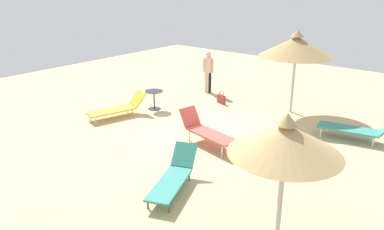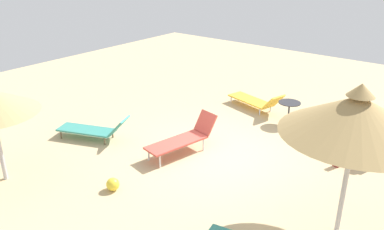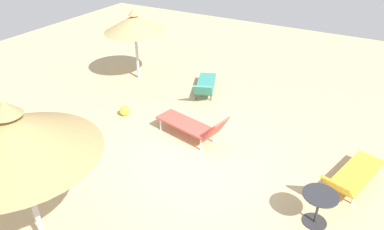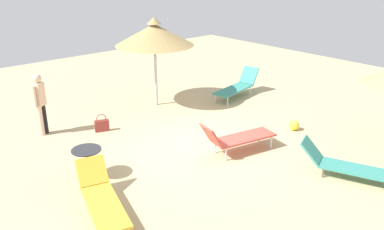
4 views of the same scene
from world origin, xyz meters
TOP-DOWN VIEW (x-y plane):
  - ground at (0.00, 0.00)m, footprint 24.00×24.00m
  - parasol_umbrella_back at (1.18, 3.37)m, footprint 2.55×2.55m
  - parasol_umbrella_front at (4.13, -3.34)m, footprint 2.04×2.04m
  - lounge_chair_far_left at (1.49, -3.36)m, footprint 1.29×2.14m
  - lounge_chair_near_right at (0.54, -0.90)m, footprint 2.09×0.98m
  - lounge_chair_far_right at (3.91, 2.17)m, footprint 2.21×1.00m
  - lounge_chair_center at (-3.30, -0.93)m, footprint 1.13×2.16m
  - person_standing_edge at (-2.68, 3.47)m, footprint 0.40×0.32m
  - handbag at (-1.35, 2.57)m, footprint 0.43×0.27m
  - side_table_round at (-2.88, 0.43)m, footprint 0.66×0.66m
  - beach_ball at (2.89, -1.02)m, footprint 0.29×0.29m

SIDE VIEW (x-z plane):
  - ground at x=0.00m, z-range -0.10..0.00m
  - beach_ball at x=2.89m, z-range 0.00..0.29m
  - handbag at x=-1.35m, z-range -0.08..0.45m
  - lounge_chair_far_left at x=1.49m, z-range -0.06..0.69m
  - lounge_chair_center at x=-3.30m, z-range -0.06..0.69m
  - lounge_chair_far_right at x=3.91m, z-range -0.06..0.86m
  - lounge_chair_near_right at x=0.54m, z-range -0.03..0.89m
  - side_table_round at x=-2.88m, z-range 0.13..0.84m
  - person_standing_edge at x=-2.68m, z-range 0.13..1.88m
  - parasol_umbrella_front at x=4.13m, z-range 0.73..3.16m
  - parasol_umbrella_back at x=1.18m, z-range 0.92..3.85m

